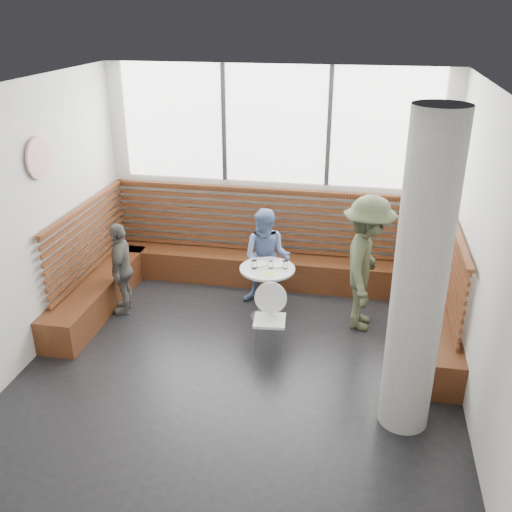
% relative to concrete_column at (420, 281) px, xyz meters
% --- Properties ---
extents(room, '(5.00, 5.00, 3.20)m').
position_rel_concrete_column_xyz_m(room, '(-1.85, 0.60, 0.00)').
color(room, silver).
rests_on(room, ground).
extents(booth, '(5.00, 2.50, 1.44)m').
position_rel_concrete_column_xyz_m(booth, '(-1.85, 2.37, -1.19)').
color(booth, '#4B2612').
rests_on(booth, ground).
extents(concrete_column, '(0.50, 0.50, 3.20)m').
position_rel_concrete_column_xyz_m(concrete_column, '(0.00, 0.00, 0.00)').
color(concrete_column, gray).
rests_on(concrete_column, ground).
extents(wall_art, '(0.03, 0.50, 0.50)m').
position_rel_concrete_column_xyz_m(wall_art, '(-4.31, 1.00, 0.70)').
color(wall_art, white).
rests_on(wall_art, room).
extents(cafe_table, '(0.73, 0.73, 0.75)m').
position_rel_concrete_column_xyz_m(cafe_table, '(-1.73, 1.79, -1.06)').
color(cafe_table, silver).
rests_on(cafe_table, ground).
extents(cafe_chair, '(0.40, 0.39, 0.83)m').
position_rel_concrete_column_xyz_m(cafe_chair, '(-1.57, 1.10, -1.11)').
color(cafe_chair, white).
rests_on(cafe_chair, ground).
extents(adult_man, '(0.77, 1.21, 1.80)m').
position_rel_concrete_column_xyz_m(adult_man, '(-0.46, 1.85, -0.70)').
color(adult_man, '#464F34').
rests_on(adult_man, ground).
extents(child_back, '(0.72, 0.59, 1.41)m').
position_rel_concrete_column_xyz_m(child_back, '(-1.82, 2.21, -0.90)').
color(child_back, '#667DB1').
rests_on(child_back, ground).
extents(child_left, '(0.48, 0.81, 1.30)m').
position_rel_concrete_column_xyz_m(child_left, '(-3.72, 1.63, -0.95)').
color(child_left, '#5E5A55').
rests_on(child_left, ground).
extents(plate_near, '(0.22, 0.22, 0.02)m').
position_rel_concrete_column_xyz_m(plate_near, '(-1.86, 1.88, -0.84)').
color(plate_near, white).
rests_on(plate_near, cafe_table).
extents(plate_far, '(0.20, 0.20, 0.01)m').
position_rel_concrete_column_xyz_m(plate_far, '(-1.64, 1.89, -0.84)').
color(plate_far, white).
rests_on(plate_far, cafe_table).
extents(glass_left, '(0.07, 0.07, 0.11)m').
position_rel_concrete_column_xyz_m(glass_left, '(-1.90, 1.74, -0.79)').
color(glass_left, white).
rests_on(glass_left, cafe_table).
extents(glass_mid, '(0.06, 0.06, 0.10)m').
position_rel_concrete_column_xyz_m(glass_mid, '(-1.69, 1.79, -0.80)').
color(glass_mid, white).
rests_on(glass_mid, cafe_table).
extents(glass_right, '(0.07, 0.07, 0.11)m').
position_rel_concrete_column_xyz_m(glass_right, '(-1.50, 1.83, -0.79)').
color(glass_right, white).
rests_on(glass_right, cafe_table).
extents(menu_card, '(0.21, 0.16, 0.00)m').
position_rel_concrete_column_xyz_m(menu_card, '(-1.69, 1.62, -0.84)').
color(menu_card, '#A5C64C').
rests_on(menu_card, cafe_table).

